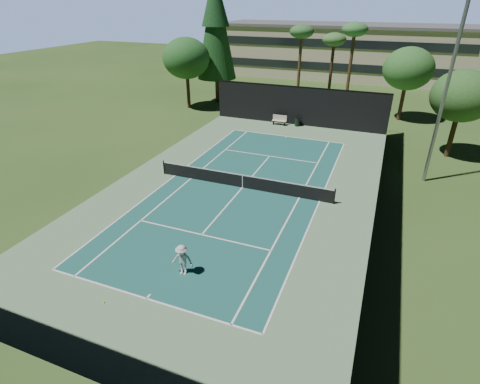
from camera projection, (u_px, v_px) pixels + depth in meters
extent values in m
plane|color=#304E1D|center=(242.00, 188.00, 26.54)|extent=(160.00, 160.00, 0.00)
cube|color=#63875E|center=(242.00, 188.00, 26.54)|extent=(18.00, 32.00, 0.01)
cube|color=#1B5851|center=(242.00, 188.00, 26.53)|extent=(10.97, 23.77, 0.01)
cube|color=white|center=(146.00, 299.00, 16.72)|extent=(10.97, 0.10, 0.01)
cube|color=white|center=(287.00, 136.00, 36.34)|extent=(10.97, 0.10, 0.01)
cube|color=white|center=(202.00, 235.00, 21.25)|extent=(8.23, 0.10, 0.01)
cube|color=white|center=(270.00, 156.00, 31.81)|extent=(8.23, 0.10, 0.01)
cube|color=white|center=(175.00, 176.00, 28.32)|extent=(0.10, 23.77, 0.01)
cube|color=white|center=(320.00, 201.00, 24.74)|extent=(0.10, 23.77, 0.01)
cube|color=white|center=(191.00, 178.00, 27.87)|extent=(0.10, 23.77, 0.01)
cube|color=white|center=(299.00, 198.00, 25.19)|extent=(0.10, 23.77, 0.01)
cube|color=white|center=(242.00, 188.00, 26.53)|extent=(0.10, 12.80, 0.01)
cube|color=white|center=(148.00, 296.00, 16.84)|extent=(0.10, 0.30, 0.01)
cube|color=white|center=(286.00, 137.00, 36.22)|extent=(0.10, 0.30, 0.01)
cylinder|color=black|center=(164.00, 167.00, 28.37)|extent=(0.10, 0.10, 1.10)
cylinder|color=black|center=(334.00, 197.00, 24.20)|extent=(0.10, 0.10, 1.10)
cube|color=black|center=(242.00, 181.00, 26.31)|extent=(12.80, 0.02, 0.92)
cube|color=white|center=(242.00, 175.00, 26.09)|extent=(12.80, 0.04, 0.07)
cube|color=white|center=(242.00, 181.00, 26.31)|extent=(0.05, 0.03, 0.92)
cube|color=black|center=(298.00, 106.00, 38.83)|extent=(18.00, 0.04, 4.00)
cube|color=black|center=(68.00, 336.00, 12.41)|extent=(18.00, 0.04, 4.00)
cube|color=black|center=(381.00, 183.00, 22.68)|extent=(0.04, 32.00, 4.00)
cube|color=black|center=(133.00, 145.00, 28.55)|extent=(0.04, 32.00, 4.00)
cube|color=black|center=(300.00, 87.00, 37.90)|extent=(18.00, 0.06, 0.06)
imported|color=silver|center=(182.00, 260.00, 17.89)|extent=(1.14, 0.74, 1.65)
sphere|color=#C9DB31|center=(104.00, 302.00, 16.48)|extent=(0.08, 0.08, 0.08)
sphere|color=#C1D02F|center=(239.00, 176.00, 28.26)|extent=(0.07, 0.07, 0.07)
sphere|color=#C7DA31|center=(297.00, 171.00, 29.00)|extent=(0.06, 0.06, 0.06)
sphere|color=yellow|center=(224.00, 159.00, 31.23)|extent=(0.08, 0.08, 0.08)
cube|color=beige|center=(279.00, 121.00, 39.48)|extent=(1.50, 0.45, 0.05)
cube|color=beige|center=(280.00, 118.00, 39.51)|extent=(1.50, 0.06, 0.55)
cube|color=black|center=(274.00, 122.00, 39.79)|extent=(0.06, 0.40, 0.42)
cube|color=black|center=(285.00, 124.00, 39.40)|extent=(0.06, 0.40, 0.42)
cylinder|color=black|center=(297.00, 122.00, 39.14)|extent=(0.52, 0.52, 0.90)
cylinder|color=black|center=(298.00, 117.00, 38.93)|extent=(0.56, 0.56, 0.05)
cylinder|color=#46311E|center=(217.00, 88.00, 47.78)|extent=(0.50, 0.50, 3.60)
cone|color=#163E18|center=(216.00, 26.00, 44.47)|extent=(4.80, 4.80, 12.00)
cylinder|color=#4F3922|center=(299.00, 70.00, 45.03)|extent=(0.36, 0.36, 8.55)
ellipsoid|color=#2B5D2A|center=(302.00, 31.00, 43.06)|extent=(2.80, 2.80, 1.54)
cylinder|color=#3F271B|center=(331.00, 73.00, 45.75)|extent=(0.36, 0.36, 7.65)
ellipsoid|color=#37642D|center=(334.00, 39.00, 43.99)|extent=(2.80, 2.80, 1.54)
cylinder|color=#49351F|center=(349.00, 73.00, 42.15)|extent=(0.36, 0.36, 9.00)
ellipsoid|color=#306A2F|center=(355.00, 29.00, 40.07)|extent=(2.80, 2.80, 1.54)
cylinder|color=#492D1F|center=(401.00, 104.00, 40.63)|extent=(0.40, 0.40, 3.52)
ellipsoid|color=#2A5E24|center=(408.00, 69.00, 38.93)|extent=(5.12, 5.12, 4.35)
cylinder|color=#3E2D1A|center=(451.00, 138.00, 31.12)|extent=(0.40, 0.40, 3.30)
ellipsoid|color=#2B5722|center=(463.00, 96.00, 29.53)|extent=(4.80, 4.80, 4.08)
cylinder|color=#442A1D|center=(188.00, 92.00, 45.10)|extent=(0.40, 0.40, 3.74)
ellipsoid|color=#225722|center=(186.00, 58.00, 43.30)|extent=(5.44, 5.44, 4.62)
cube|color=beige|center=(342.00, 52.00, 62.67)|extent=(40.00, 12.00, 8.00)
cube|color=#59595B|center=(345.00, 25.00, 60.78)|extent=(40.50, 12.50, 0.40)
cube|color=black|center=(335.00, 67.00, 58.41)|extent=(38.00, 0.15, 1.20)
cube|color=black|center=(338.00, 44.00, 56.84)|extent=(38.00, 0.15, 1.20)
cylinder|color=#93969B|center=(444.00, 99.00, 24.82)|extent=(0.24, 0.24, 12.00)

